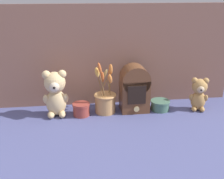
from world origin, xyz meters
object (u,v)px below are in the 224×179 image
vintage_radio (135,88)px  teddy_bear_medium (199,93)px  decorative_tin_short (81,109)px  teddy_bear_large (55,93)px  decorative_tin_tall (160,105)px  flower_vase (105,100)px

vintage_radio → teddy_bear_medium: bearing=-6.6°
teddy_bear_medium → decorative_tin_short: size_ratio=2.03×
teddy_bear_large → teddy_bear_medium: bearing=-1.9°
decorative_tin_tall → decorative_tin_short: 0.46m
flower_vase → decorative_tin_short: bearing=-171.1°
teddy_bear_medium → decorative_tin_tall: bearing=173.2°
vintage_radio → decorative_tin_tall: size_ratio=2.43×
teddy_bear_large → decorative_tin_tall: bearing=-0.1°
teddy_bear_medium → teddy_bear_large: bearing=178.1°
teddy_bear_large → flower_vase: size_ratio=0.84×
decorative_tin_tall → teddy_bear_large: bearing=179.9°
teddy_bear_large → decorative_tin_tall: teddy_bear_large is taller
teddy_bear_large → teddy_bear_medium: size_ratio=1.33×
vintage_radio → teddy_bear_large: bearing=-177.9°
teddy_bear_medium → decorative_tin_tall: (-0.22, 0.03, -0.07)m
teddy_bear_large → vintage_radio: 0.44m
teddy_bear_large → decorative_tin_short: 0.17m
flower_vase → decorative_tin_short: 0.14m
teddy_bear_large → flower_vase: 0.28m
flower_vase → vintage_radio: size_ratio=1.15×
decorative_tin_tall → decorative_tin_short: bearing=-178.4°
vintage_radio → decorative_tin_short: 0.33m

